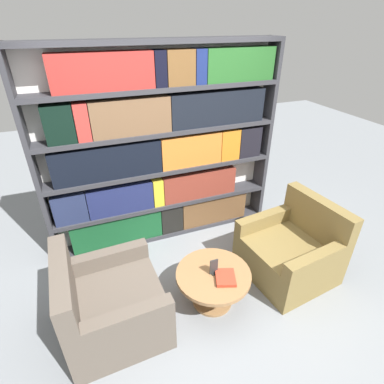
% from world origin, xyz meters
% --- Properties ---
extents(ground_plane, '(14.00, 14.00, 0.00)m').
position_xyz_m(ground_plane, '(0.00, 0.00, 0.00)').
color(ground_plane, gray).
extents(bookshelf, '(2.85, 0.30, 2.40)m').
position_xyz_m(bookshelf, '(-0.01, 1.43, 1.19)').
color(bookshelf, silver).
rests_on(bookshelf, ground_plane).
extents(armchair_left, '(0.90, 0.93, 0.88)m').
position_xyz_m(armchair_left, '(-0.92, 0.18, 0.29)').
color(armchair_left, brown).
rests_on(armchair_left, ground_plane).
extents(armchair_right, '(0.97, 0.99, 0.88)m').
position_xyz_m(armchair_right, '(1.09, 0.19, 0.29)').
color(armchair_right, olive).
rests_on(armchair_right, ground_plane).
extents(coffee_table, '(0.75, 0.75, 0.40)m').
position_xyz_m(coffee_table, '(0.08, 0.10, 0.29)').
color(coffee_table, olive).
rests_on(coffee_table, ground_plane).
extents(table_sign, '(0.08, 0.06, 0.17)m').
position_xyz_m(table_sign, '(0.08, 0.10, 0.47)').
color(table_sign, black).
rests_on(table_sign, coffee_table).
extents(stray_book, '(0.25, 0.27, 0.03)m').
position_xyz_m(stray_book, '(0.16, -0.01, 0.41)').
color(stray_book, '#B73823').
rests_on(stray_book, coffee_table).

